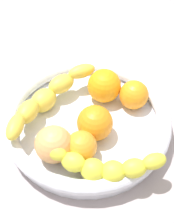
# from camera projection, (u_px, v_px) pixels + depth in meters

# --- Properties ---
(kitchen_counter) EXTENTS (1.20, 1.20, 0.03)m
(kitchen_counter) POSITION_uv_depth(u_px,v_px,m) (87.00, 134.00, 0.64)
(kitchen_counter) COLOR #9F9397
(kitchen_counter) RESTS_ON ground
(fruit_bowl) EXTENTS (0.32, 0.32, 0.05)m
(fruit_bowl) POSITION_uv_depth(u_px,v_px,m) (87.00, 121.00, 0.61)
(fruit_bowl) COLOR silver
(fruit_bowl) RESTS_ON kitchen_counter
(banana_draped_left) EXTENTS (0.20, 0.15, 0.06)m
(banana_draped_left) POSITION_uv_depth(u_px,v_px,m) (46.00, 98.00, 0.61)
(banana_draped_left) COLOR yellow
(banana_draped_left) RESTS_ON fruit_bowl
(banana_draped_right) EXTENTS (0.19, 0.10, 0.05)m
(banana_draped_right) POSITION_uv_depth(u_px,v_px,m) (103.00, 166.00, 0.52)
(banana_draped_right) COLOR yellow
(banana_draped_right) RESTS_ON fruit_bowl
(orange_front) EXTENTS (0.05, 0.05, 0.05)m
(orange_front) POSITION_uv_depth(u_px,v_px,m) (81.00, 146.00, 0.55)
(orange_front) COLOR orange
(orange_front) RESTS_ON fruit_bowl
(orange_mid_left) EXTENTS (0.07, 0.07, 0.07)m
(orange_mid_left) POSITION_uv_depth(u_px,v_px,m) (95.00, 123.00, 0.57)
(orange_mid_left) COLOR orange
(orange_mid_left) RESTS_ON fruit_bowl
(orange_mid_right) EXTENTS (0.06, 0.06, 0.06)m
(orange_mid_right) POSITION_uv_depth(u_px,v_px,m) (134.00, 95.00, 0.62)
(orange_mid_right) COLOR orange
(orange_mid_right) RESTS_ON fruit_bowl
(orange_rear) EXTENTS (0.07, 0.07, 0.07)m
(orange_rear) POSITION_uv_depth(u_px,v_px,m) (104.00, 86.00, 0.63)
(orange_rear) COLOR orange
(orange_rear) RESTS_ON fruit_bowl
(peach_blush) EXTENTS (0.07, 0.07, 0.07)m
(peach_blush) POSITION_uv_depth(u_px,v_px,m) (54.00, 144.00, 0.54)
(peach_blush) COLOR #EBA35F
(peach_blush) RESTS_ON fruit_bowl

